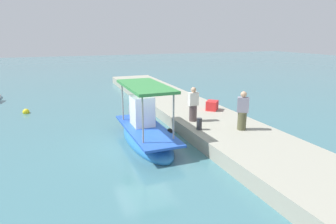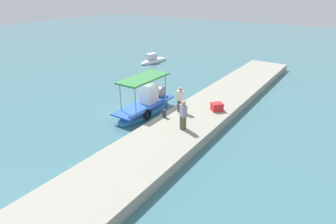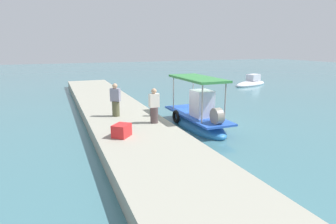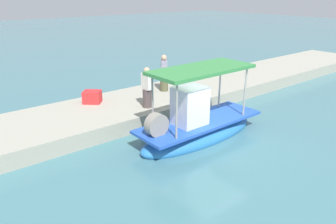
# 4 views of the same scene
# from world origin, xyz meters

# --- Properties ---
(ground_plane) EXTENTS (120.00, 120.00, 0.00)m
(ground_plane) POSITION_xyz_m (0.00, 0.00, 0.00)
(ground_plane) COLOR #41737C
(dock_quay) EXTENTS (36.00, 3.80, 0.62)m
(dock_quay) POSITION_xyz_m (0.00, -3.95, 0.31)
(dock_quay) COLOR #9C9B8B
(dock_quay) RESTS_ON ground_plane
(main_fishing_boat) EXTENTS (5.34, 1.83, 3.04)m
(main_fishing_boat) POSITION_xyz_m (0.44, -0.22, 0.50)
(main_fishing_boat) COLOR #2A74B9
(main_fishing_boat) RESTS_ON ground_plane
(fisherman_near_bollard) EXTENTS (0.39, 0.49, 1.71)m
(fisherman_near_bollard) POSITION_xyz_m (0.87, -2.84, 1.39)
(fisherman_near_bollard) COLOR #534343
(fisherman_near_bollard) RESTS_ON dock_quay
(fisherman_by_crate) EXTENTS (0.55, 0.57, 1.77)m
(fisherman_by_crate) POSITION_xyz_m (-1.17, -4.29, 1.42)
(fisherman_by_crate) COLOR brown
(fisherman_by_crate) RESTS_ON dock_quay
(mooring_bollard) EXTENTS (0.24, 0.24, 0.54)m
(mooring_bollard) POSITION_xyz_m (-0.49, -2.49, 0.89)
(mooring_bollard) COLOR #2D2D33
(mooring_bollard) RESTS_ON dock_quay
(cargo_crate) EXTENTS (0.94, 0.93, 0.53)m
(cargo_crate) POSITION_xyz_m (2.41, -4.82, 0.88)
(cargo_crate) COLOR red
(cargo_crate) RESTS_ON dock_quay
(moored_boat_mid) EXTENTS (3.13, 5.16, 1.43)m
(moored_boat_mid) POSITION_xyz_m (-11.97, 12.98, 0.23)
(moored_boat_mid) COLOR silver
(moored_boat_mid) RESTS_ON ground_plane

